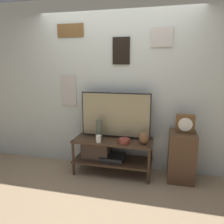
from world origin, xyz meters
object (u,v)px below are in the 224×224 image
(vase_wide_bowl, at_px, (124,141))
(mantel_clock, at_px, (185,124))
(vase_urn_stoneware, at_px, (144,138))
(candle_jar, at_px, (99,139))
(vase_tall_ceramic, at_px, (99,129))
(television, at_px, (116,115))

(vase_wide_bowl, xyz_separation_m, mantel_clock, (0.85, 0.16, 0.28))
(vase_urn_stoneware, relative_size, mantel_clock, 0.68)
(vase_urn_stoneware, relative_size, candle_jar, 1.62)
(vase_tall_ceramic, bearing_deg, mantel_clock, 3.44)
(vase_tall_ceramic, xyz_separation_m, candle_jar, (0.03, -0.14, -0.10))
(mantel_clock, bearing_deg, vase_urn_stoneware, -166.67)
(vase_tall_ceramic, distance_m, vase_wide_bowl, 0.44)
(candle_jar, bearing_deg, television, 55.15)
(vase_urn_stoneware, height_order, mantel_clock, mantel_clock)
(vase_tall_ceramic, xyz_separation_m, mantel_clock, (1.26, 0.08, 0.15))
(television, height_order, vase_urn_stoneware, television)
(vase_tall_ceramic, height_order, vase_wide_bowl, vase_tall_ceramic)
(vase_urn_stoneware, height_order, vase_tall_ceramic, vase_tall_ceramic)
(vase_tall_ceramic, distance_m, mantel_clock, 1.27)
(vase_wide_bowl, relative_size, mantel_clock, 0.62)
(candle_jar, xyz_separation_m, mantel_clock, (1.23, 0.22, 0.26))
(candle_jar, bearing_deg, vase_wide_bowl, 8.34)
(television, bearing_deg, vase_urn_stoneware, -23.02)
(candle_jar, distance_m, mantel_clock, 1.27)
(television, xyz_separation_m, vase_tall_ceramic, (-0.23, -0.14, -0.21))
(television, xyz_separation_m, candle_jar, (-0.19, -0.28, -0.31))
(mantel_clock, bearing_deg, vase_tall_ceramic, -176.56)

